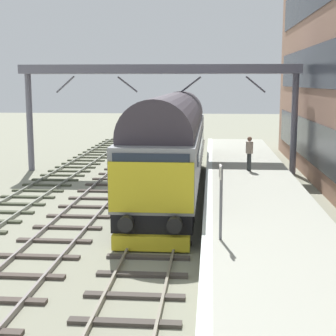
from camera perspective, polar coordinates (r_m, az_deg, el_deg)
ground_plane at (r=17.79m, az=-1.33°, el=-7.63°), size 140.00×140.00×0.00m
track_main at (r=17.77m, az=-1.33°, el=-7.46°), size 2.50×60.00×0.15m
track_adjacent_west at (r=18.40m, az=-11.63°, el=-7.06°), size 2.50×60.00×0.15m
station_platform at (r=17.64m, az=10.43°, el=-6.24°), size 4.00×44.00×1.01m
diesel_locomotive at (r=24.26m, az=0.43°, el=2.94°), size 2.74×17.50×4.68m
platform_number_sign at (r=13.92m, az=5.80°, el=-2.49°), size 0.10×0.44×2.03m
waiting_passenger at (r=25.09m, az=8.91°, el=1.93°), size 0.43×0.49×1.64m
overhead_footbridge at (r=30.04m, az=-0.99°, el=10.26°), size 15.77×2.00×6.17m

